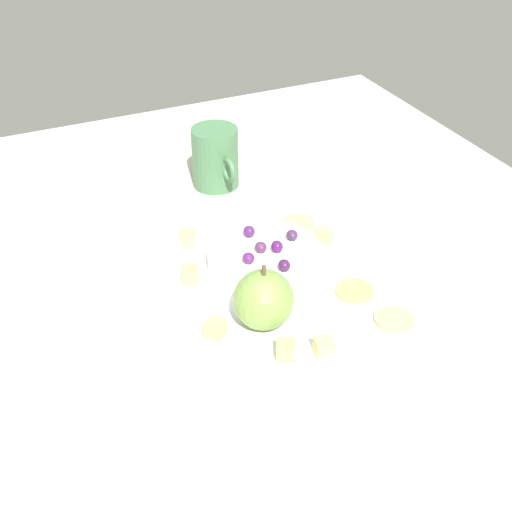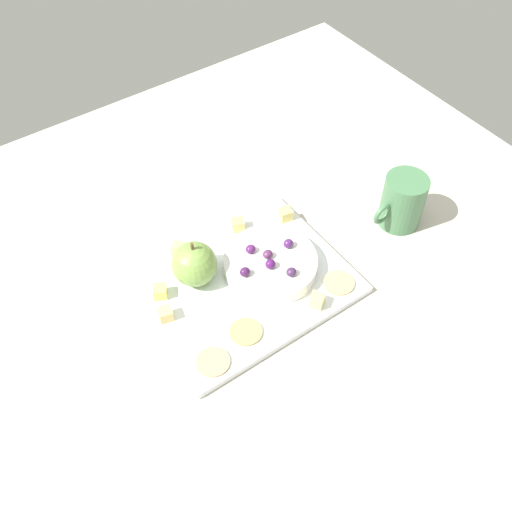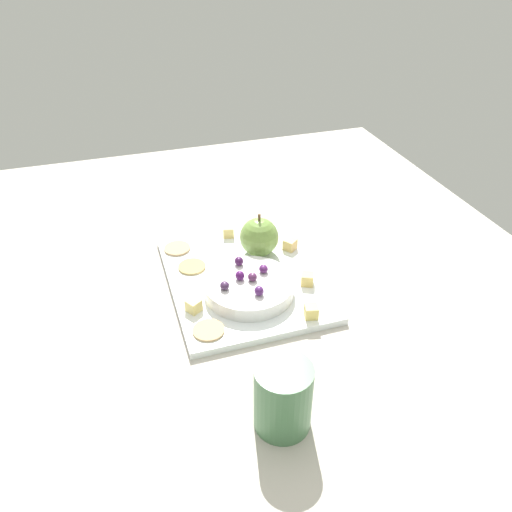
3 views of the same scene
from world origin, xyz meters
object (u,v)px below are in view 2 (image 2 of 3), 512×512
Objects in this scene: grape_1 at (249,248)px; grape_4 at (291,272)px; serving_dish at (270,264)px; cracker_1 at (246,332)px; cup at (402,201)px; cheese_cube_0 at (179,250)px; grape_2 at (288,244)px; grape_0 at (268,254)px; cheese_cube_3 at (160,292)px; platter at (245,283)px; grape_5 at (245,272)px; apple_whole at (194,264)px; grape_3 at (270,264)px; cheese_cube_5 at (317,300)px; cheese_cube_4 at (285,214)px; cheese_cube_2 at (166,314)px; cracker_2 at (339,283)px; cheese_cube_1 at (238,225)px; cracker_0 at (213,362)px.

grape_1 is 8.19cm from grape_4.
serving_dish is 12.80cm from cracker_1.
cup is (25.34, -3.35, 2.35)cm from serving_dish.
grape_2 reaches higher than cheese_cube_0.
cheese_cube_3 is at bearing 164.05° from grape_0.
cracker_1 is at bearing -124.01° from platter.
grape_5 is (5.29, -11.57, 2.15)cm from cheese_cube_0.
apple_whole is 11.86cm from grape_3.
serving_dish is 9.01× the size of grape_4.
platter is at bearing 121.94° from cheese_cube_5.
platter is at bearing -179.07° from grape_2.
grape_1 is (8.72, -7.88, 2.09)cm from cheese_cube_0.
grape_3 is at bearing -81.21° from grape_1.
cheese_cube_4 is 18.82cm from cheese_cube_5.
cup is (24.56, 1.04, 0.45)cm from grape_4.
cup reaches higher than cheese_cube_4.
cheese_cube_5 is at bearing -58.06° from platter.
serving_dish is 18.59cm from cheese_cube_2.
cheese_cube_4 reaches higher than platter.
cup is at bearing -14.03° from grape_1.
cracker_2 is (25.71, -10.10, -0.84)cm from cheese_cube_2.
grape_2 is (5.61, -2.92, 0.08)cm from grape_1.
cheese_cube_4 is (25.93, 2.11, 0.00)cm from cheese_cube_3.
cheese_cube_3 is at bearing 166.62° from grape_2.
grape_3 is at bearing -24.14° from platter.
serving_dish is 11.34cm from cracker_2.
cheese_cube_0 is (0.41, 6.02, -2.58)cm from apple_whole.
cracker_2 is at bearing -70.40° from grape_2.
cheese_cube_3 is 26.01cm from cheese_cube_4.
grape_4 is (2.50, -7.80, -0.01)cm from grape_1.
cheese_cube_4 is 24.36cm from cracker_1.
grape_0 is at bearing -94.53° from cheese_cube_1.
grape_3 reaches higher than cheese_cube_5.
apple_whole is 15.51cm from grape_2.
grape_5 is at bearing -7.03° from cheese_cube_2.
cheese_cube_5 reaches higher than cracker_1.
cheese_cube_2 is 18.57cm from grape_0.
apple_whole is 1.46× the size of cracker_2.
grape_4 is (-0.91, 5.45, 2.09)cm from cheese_cube_5.
cheese_cube_4 is 16.13cm from grape_5.
cheese_cube_2 is at bearing 98.87° from cracker_0.
cheese_cube_3 is at bearing -165.00° from cheese_cube_1.
serving_dish is at bearing 3.09° from grape_5.
grape_4 is (10.91, 3.36, 2.93)cm from cracker_1.
cheese_cube_1 is at bearing 85.47° from grape_0.
grape_5 reaches higher than grape_0.
cheese_cube_2 is at bearing -129.26° from cheese_cube_0.
cheese_cube_4 is 1.24× the size of grape_5.
serving_dish is 3.05× the size of cracker_0.
cheese_cube_1 is 1.24× the size of grape_4.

